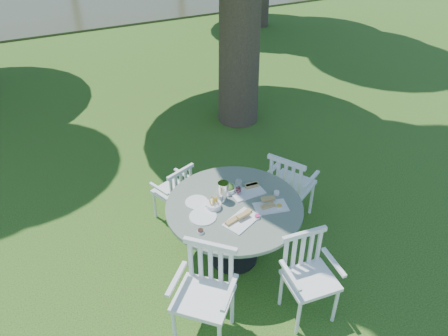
% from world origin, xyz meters
% --- Properties ---
extents(ground, '(140.00, 140.00, 0.00)m').
position_xyz_m(ground, '(0.00, 0.00, 0.00)').
color(ground, '#1B3F0D').
rests_on(ground, ground).
extents(table, '(1.49, 1.49, 0.79)m').
position_xyz_m(table, '(-0.17, -0.41, 0.65)').
color(table, black).
rests_on(table, ground).
extents(chair_ne, '(0.65, 0.66, 0.98)m').
position_xyz_m(chair_ne, '(0.74, -0.09, 0.58)').
color(chair_ne, white).
rests_on(chair_ne, ground).
extents(chair_nw, '(0.52, 0.51, 0.81)m').
position_xyz_m(chair_nw, '(-0.51, 0.52, 0.48)').
color(chair_nw, white).
rests_on(chair_nw, ground).
extents(chair_sw, '(0.70, 0.70, 1.01)m').
position_xyz_m(chair_sw, '(-0.82, -1.12, 0.59)').
color(chair_sw, white).
rests_on(chair_sw, ground).
extents(chair_se, '(0.51, 0.48, 0.94)m').
position_xyz_m(chair_se, '(0.16, -1.33, 0.55)').
color(chair_se, white).
rests_on(chair_se, ground).
extents(tableware, '(1.08, 0.79, 0.24)m').
position_xyz_m(tableware, '(-0.21, -0.34, 0.84)').
color(tableware, white).
rests_on(tableware, table).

